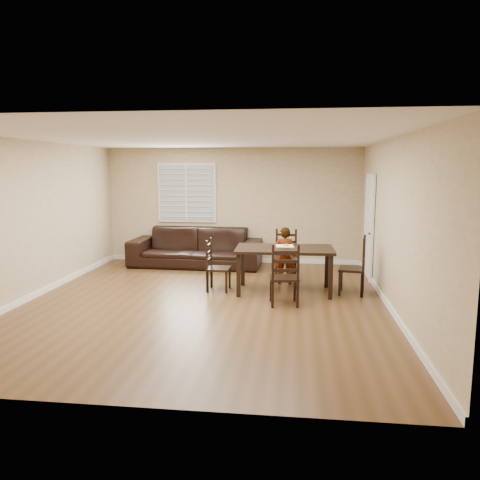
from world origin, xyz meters
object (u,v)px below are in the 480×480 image
chair_near (286,256)px  donut (286,245)px  dining_table (285,253)px  chair_right (359,268)px  sofa (196,247)px  chair_left (213,267)px  child (285,256)px  chair_far (285,279)px

chair_near → donut: size_ratio=10.12×
dining_table → chair_right: 1.34m
dining_table → sofa: sofa is taller
chair_left → donut: (1.33, 0.22, 0.41)m
chair_near → chair_left: (-1.30, -1.12, -0.03)m
child → dining_table: bearing=94.2°
chair_far → child: bearing=-95.4°
chair_near → chair_right: 1.72m
donut → chair_right: bearing=-8.4°
donut → dining_table: bearing=-95.1°
chair_far → donut: (-0.01, 1.11, 0.37)m
chair_left → donut: size_ratio=9.56×
sofa → chair_far: bearing=-53.0°
chair_right → sofa: bearing=-111.9°
dining_table → chair_far: bearing=-89.2°
dining_table → chair_left: (-1.31, -0.02, -0.30)m
child → donut: (0.03, -0.43, 0.28)m
chair_near → donut: bearing=-81.4°
chair_far → child: size_ratio=0.93×
chair_near → sofa: chair_near is taller
chair_right → chair_near: bearing=-120.0°
chair_near → child: bearing=-83.8°
chair_left → chair_far: bearing=-122.5°
chair_near → chair_far: size_ratio=0.98×
chair_left → child: child is taller
dining_table → donut: size_ratio=17.68×
chair_far → child: child is taller
dining_table → sofa: 2.96m
dining_table → donut: 0.23m
chair_far → chair_right: (1.29, 0.92, 0.01)m
dining_table → child: size_ratio=1.58×
chair_near → child: child is taller
chair_near → child: (-0.01, -0.47, 0.10)m
chair_far → donut: 1.17m
dining_table → chair_right: (1.32, 0.00, -0.25)m
dining_table → chair_near: (-0.01, 1.10, -0.27)m
chair_right → donut: (-1.30, 0.19, 0.36)m
dining_table → chair_left: 1.34m
child → sofa: size_ratio=0.37×
donut → sofa: 2.85m
dining_table → chair_far: (0.03, -0.92, -0.26)m
chair_right → donut: bearing=-88.8°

